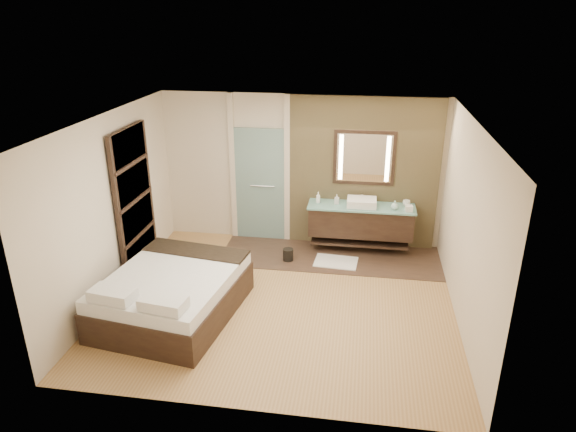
% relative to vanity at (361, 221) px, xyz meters
% --- Properties ---
extents(floor, '(5.00, 5.00, 0.00)m').
position_rel_vanity_xyz_m(floor, '(-1.10, -1.92, -0.58)').
color(floor, '#A07243').
rests_on(floor, ground).
extents(tile_strip, '(3.80, 1.30, 0.01)m').
position_rel_vanity_xyz_m(tile_strip, '(-0.50, -0.32, -0.57)').
color(tile_strip, '#39271F').
rests_on(tile_strip, floor).
extents(stone_wall, '(2.60, 0.08, 2.70)m').
position_rel_vanity_xyz_m(stone_wall, '(0.00, 0.29, 0.77)').
color(stone_wall, tan).
rests_on(stone_wall, floor).
extents(vanity, '(1.85, 0.55, 0.88)m').
position_rel_vanity_xyz_m(vanity, '(0.00, 0.00, 0.00)').
color(vanity, black).
rests_on(vanity, stone_wall).
extents(mirror_unit, '(1.06, 0.04, 0.96)m').
position_rel_vanity_xyz_m(mirror_unit, '(0.00, 0.24, 1.07)').
color(mirror_unit, black).
rests_on(mirror_unit, stone_wall).
extents(frosted_door, '(1.10, 0.12, 2.70)m').
position_rel_vanity_xyz_m(frosted_door, '(-1.85, 0.28, 0.56)').
color(frosted_door, silver).
rests_on(frosted_door, floor).
extents(shoji_partition, '(0.06, 1.20, 2.40)m').
position_rel_vanity_xyz_m(shoji_partition, '(-3.53, -1.32, 0.63)').
color(shoji_partition, black).
rests_on(shoji_partition, floor).
extents(bed, '(1.92, 2.26, 0.79)m').
position_rel_vanity_xyz_m(bed, '(-2.55, -2.48, -0.25)').
color(bed, black).
rests_on(bed, floor).
extents(bath_mat, '(0.76, 0.55, 0.02)m').
position_rel_vanity_xyz_m(bath_mat, '(-0.38, -0.55, -0.56)').
color(bath_mat, white).
rests_on(bath_mat, floor).
extents(waste_bin, '(0.22, 0.22, 0.22)m').
position_rel_vanity_xyz_m(waste_bin, '(-1.20, -0.59, -0.47)').
color(waste_bin, black).
rests_on(waste_bin, floor).
extents(tissue_box, '(0.13, 0.13, 0.10)m').
position_rel_vanity_xyz_m(tissue_box, '(0.79, -0.15, 0.33)').
color(tissue_box, silver).
rests_on(tissue_box, vanity).
extents(soap_bottle_a, '(0.08, 0.08, 0.20)m').
position_rel_vanity_xyz_m(soap_bottle_a, '(-0.76, 0.02, 0.38)').
color(soap_bottle_a, white).
rests_on(soap_bottle_a, vanity).
extents(soap_bottle_b, '(0.08, 0.08, 0.17)m').
position_rel_vanity_xyz_m(soap_bottle_b, '(-0.43, 0.02, 0.37)').
color(soap_bottle_b, '#B2B2B2').
rests_on(soap_bottle_b, vanity).
extents(soap_bottle_c, '(0.12, 0.12, 0.16)m').
position_rel_vanity_xyz_m(soap_bottle_c, '(0.56, -0.10, 0.36)').
color(soap_bottle_c, '#AAD6CE').
rests_on(soap_bottle_c, vanity).
extents(cup, '(0.13, 0.13, 0.10)m').
position_rel_vanity_xyz_m(cup, '(0.77, 0.10, 0.33)').
color(cup, white).
rests_on(cup, vanity).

